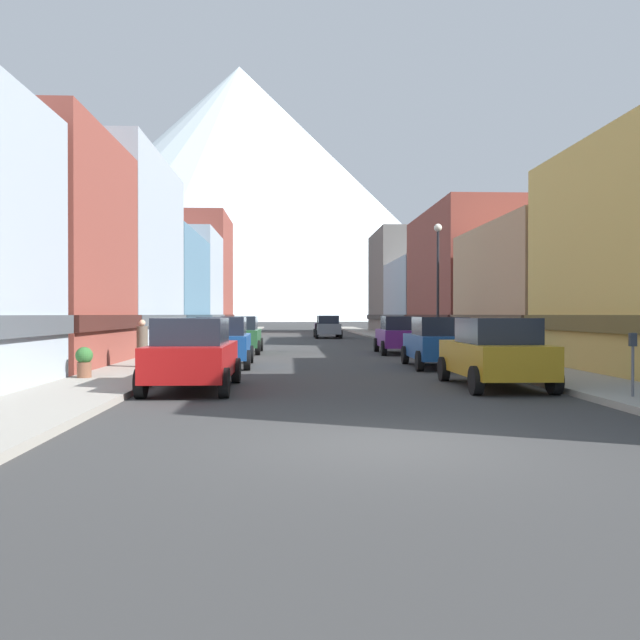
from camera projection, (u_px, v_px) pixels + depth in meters
ground_plane at (389, 445)px, 9.60m from camera, size 400.00×400.00×0.00m
sidewalk_left at (216, 342)px, 44.28m from camera, size 2.50×100.00×0.15m
sidewalk_right at (404, 341)px, 44.84m from camera, size 2.50×100.00×0.15m
storefront_left_2 at (75, 259)px, 32.60m from camera, size 9.02×11.61×9.44m
storefront_left_3 at (146, 290)px, 45.00m from camera, size 7.36×12.65×7.27m
storefront_left_4 at (158, 286)px, 56.35m from camera, size 10.18×10.07×8.80m
storefront_left_5 at (191, 277)px, 66.86m from camera, size 7.77×10.87×11.64m
storefront_right_2 at (572, 292)px, 31.24m from camera, size 8.75×11.22×6.02m
storefront_right_3 at (472, 279)px, 44.32m from camera, size 6.50×13.98×8.66m
storefront_right_4 at (443, 300)px, 57.91m from camera, size 8.94×12.40×6.50m
storefront_right_5 at (413, 284)px, 70.22m from camera, size 8.32×12.14×10.49m
car_left_0 at (193, 354)px, 16.51m from camera, size 2.06×4.40×1.78m
car_left_1 at (223, 342)px, 23.91m from camera, size 2.15×4.44×1.78m
car_left_2 at (240, 335)px, 32.28m from camera, size 2.06×4.40×1.78m
car_right_0 at (495, 352)px, 17.12m from camera, size 2.08×4.41×1.78m
car_right_1 at (438, 342)px, 23.59m from camera, size 2.17×4.45×1.78m
car_right_2 at (399, 335)px, 31.93m from camera, size 2.17×4.45×1.78m
car_driving_0 at (328, 327)px, 53.08m from camera, size 2.06×4.40×1.78m
car_driving_1 at (327, 326)px, 53.99m from camera, size 2.06×4.40×1.78m
parking_meter_near at (633, 355)px, 14.04m from camera, size 0.14×0.10×1.33m
potted_plant_0 at (84, 361)px, 18.24m from camera, size 0.46×0.46×0.83m
pedestrian_0 at (142, 345)px, 22.00m from camera, size 0.36×0.36×1.54m
streetlamp_right at (438, 268)px, 30.67m from camera, size 0.36×0.36×5.86m
mountain_backdrop at (239, 193)px, 267.93m from camera, size 202.51×202.51×100.66m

